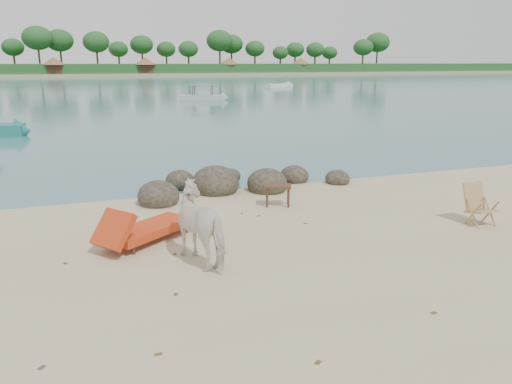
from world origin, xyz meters
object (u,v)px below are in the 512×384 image
at_px(side_table, 278,197).
at_px(lounge_chair, 150,225).
at_px(cow, 205,225).
at_px(deck_chair, 482,206).
at_px(boulders, 230,185).

distance_m(side_table, lounge_chair, 3.67).
bearing_deg(side_table, cow, -109.87).
distance_m(lounge_chair, deck_chair, 7.21).
bearing_deg(boulders, deck_chair, -48.20).
height_order(side_table, deck_chair, deck_chair).
height_order(side_table, lounge_chair, lounge_chair).
bearing_deg(side_table, deck_chair, -16.53).
xyz_separation_m(side_table, deck_chair, (3.66, -2.95, 0.19)).
height_order(lounge_chair, deck_chair, deck_chair).
bearing_deg(boulders, lounge_chair, -129.26).
xyz_separation_m(boulders, deck_chair, (4.34, -4.85, 0.27)).
bearing_deg(cow, boulders, -130.43).
relative_size(boulders, cow, 3.78).
relative_size(boulders, side_table, 9.53).
bearing_deg(deck_chair, side_table, 139.64).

